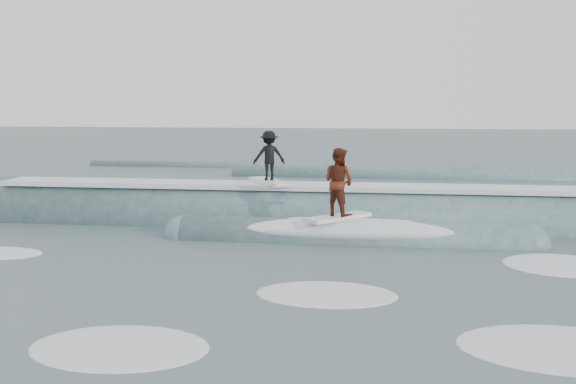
# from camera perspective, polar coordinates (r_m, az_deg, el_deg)

# --- Properties ---
(ground) EXTENTS (160.00, 160.00, 0.00)m
(ground) POSITION_cam_1_polar(r_m,az_deg,el_deg) (13.97, -2.60, -7.02)
(ground) COLOR #3B4D57
(ground) RESTS_ON ground
(breaking_wave) EXTENTS (20.65, 3.92, 2.29)m
(breaking_wave) POSITION_cam_1_polar(r_m,az_deg,el_deg) (18.91, 1.14, -2.92)
(breaking_wave) COLOR #38595E
(breaking_wave) RESTS_ON ground
(surfer_black) EXTENTS (1.55, 1.98, 1.57)m
(surfer_black) POSITION_cam_1_polar(r_m,az_deg,el_deg) (19.14, -1.69, 2.97)
(surfer_black) COLOR silver
(surfer_black) RESTS_ON ground
(surfer_red) EXTENTS (1.75, 1.85, 1.87)m
(surfer_red) POSITION_cam_1_polar(r_m,az_deg,el_deg) (16.76, 4.51, 0.60)
(surfer_red) COLOR white
(surfer_red) RESTS_ON ground
(whitewater) EXTENTS (15.85, 7.83, 0.10)m
(whitewater) POSITION_cam_1_polar(r_m,az_deg,el_deg) (12.21, 3.77, -9.24)
(whitewater) COLOR white
(whitewater) RESTS_ON ground
(far_swells) EXTENTS (41.20, 8.65, 0.80)m
(far_swells) POSITION_cam_1_polar(r_m,az_deg,el_deg) (31.48, -0.70, 1.35)
(far_swells) COLOR #38595E
(far_swells) RESTS_ON ground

